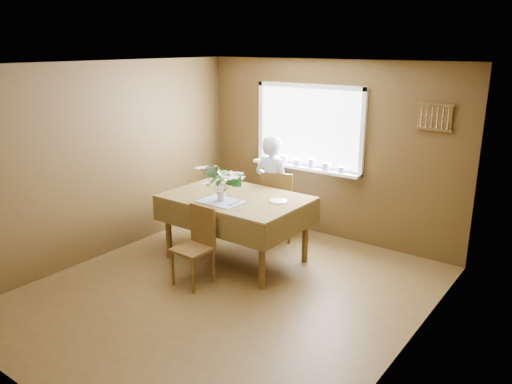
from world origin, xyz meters
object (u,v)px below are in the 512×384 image
Objects in this scene: dining_table at (236,204)px; chair_far at (278,203)px; seated_woman at (272,189)px; flower_bouquet at (221,179)px; chair_near at (197,242)px.

dining_table is 0.88m from chair_far.
flower_bouquet is at bearing 89.85° from seated_woman.
dining_table is 1.94× the size of chair_near.
flower_bouquet is at bearing -94.53° from dining_table.
seated_woman is 1.12m from flower_bouquet.
dining_table is at bearing 85.36° from flower_bouquet.
dining_table is 3.53× the size of flower_bouquet.
flower_bouquet is (-0.09, -1.11, 0.58)m from chair_far.
dining_table is at bearing 90.92° from seated_woman.
seated_woman is (-0.07, -0.05, 0.21)m from chair_far.
chair_near is at bearing -87.18° from dining_table.
dining_table is 0.46m from flower_bouquet.
chair_near reaches higher than dining_table.
chair_far is at bearing -143.38° from seated_woman.
chair_far is (0.07, 0.86, -0.20)m from dining_table.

